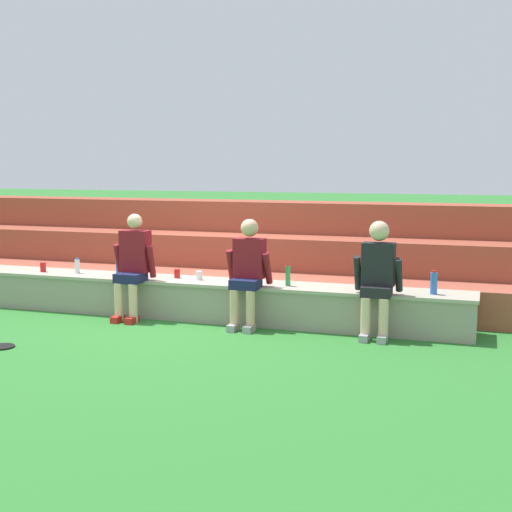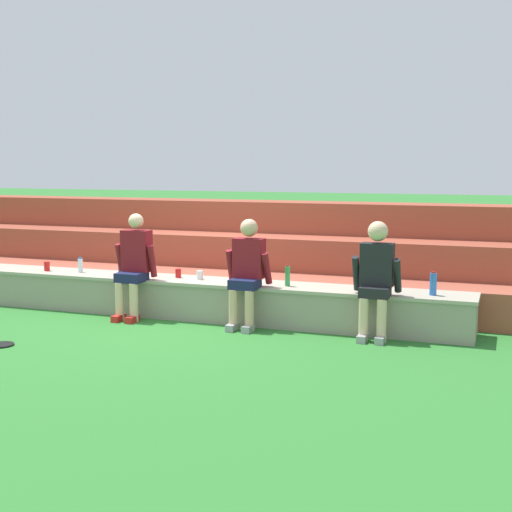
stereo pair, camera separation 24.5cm
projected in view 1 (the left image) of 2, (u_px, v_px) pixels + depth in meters
The scene contains 14 objects.
ground_plane at pixel (172, 321), 8.81m from camera, with size 80.00×80.00×0.00m, color #2D752D.
stone_seating_wall at pixel (182, 297), 9.06m from camera, with size 7.41×0.64×0.50m.
brick_bleachers at pixel (229, 258), 10.66m from camera, with size 10.85×2.16×1.40m.
person_far_left at pixel (133, 264), 8.87m from camera, with size 0.55×0.53×1.35m.
person_left_of_center at pixel (248, 270), 8.40m from camera, with size 0.55×0.53×1.32m.
person_center at pixel (377, 275), 7.89m from camera, with size 0.55×0.48×1.34m.
water_bottle_mid_left at pixel (288, 276), 8.50m from camera, with size 0.06×0.06×0.27m.
water_bottle_near_left at pixel (77, 266), 9.51m from camera, with size 0.07×0.07×0.21m.
water_bottle_mid_right at pixel (434, 283), 7.96m from camera, with size 0.08×0.08×0.28m.
water_bottle_near_right at pixel (118, 266), 9.34m from camera, with size 0.06×0.06×0.25m.
plastic_cup_middle at pixel (199, 275), 8.97m from camera, with size 0.08×0.08×0.11m, color white.
plastic_cup_right_end at pixel (43, 267), 9.63m from camera, with size 0.08×0.08×0.13m, color red.
plastic_cup_left_end at pixel (177, 274), 9.11m from camera, with size 0.08×0.08×0.12m, color red.
frisbee at pixel (2, 347), 7.55m from camera, with size 0.27×0.27×0.02m, color black.
Camera 1 is at (3.76, -7.84, 1.97)m, focal length 48.75 mm.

